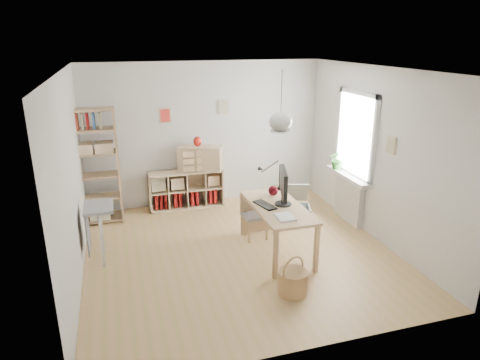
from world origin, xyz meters
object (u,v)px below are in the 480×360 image
object	(u,v)px
storage_chest	(293,210)
monitor	(284,185)
desk	(278,212)
cube_shelf	(185,191)
chair	(253,212)
tall_bookshelf	(94,162)
drawer_chest	(200,158)

from	to	relation	value
storage_chest	monitor	size ratio (longest dim) A/B	1.34
desk	storage_chest	xyz separation A→B (m)	(0.69, 0.99, -0.45)
cube_shelf	chair	bearing A→B (deg)	-62.47
tall_bookshelf	monitor	world-z (taller)	tall_bookshelf
chair	desk	bearing A→B (deg)	-78.68
desk	cube_shelf	bearing A→B (deg)	114.61
chair	storage_chest	bearing A→B (deg)	17.92
cube_shelf	drawer_chest	distance (m)	0.72
cube_shelf	desk	bearing A→B (deg)	-65.39
desk	drawer_chest	world-z (taller)	drawer_chest
drawer_chest	cube_shelf	bearing A→B (deg)	-164.91
tall_bookshelf	drawer_chest	size ratio (longest dim) A/B	2.49
tall_bookshelf	monitor	bearing A→B (deg)	-35.73
desk	drawer_chest	xyz separation A→B (m)	(-0.71, 2.19, 0.29)
desk	tall_bookshelf	size ratio (longest dim) A/B	0.75
cube_shelf	storage_chest	distance (m)	2.12
monitor	drawer_chest	xyz separation A→B (m)	(-0.80, 2.16, -0.10)
desk	monitor	size ratio (longest dim) A/B	2.48
chair	drawer_chest	distance (m)	1.74
cube_shelf	chair	xyz separation A→B (m)	(0.84, -1.61, 0.12)
drawer_chest	desk	bearing A→B (deg)	-49.33
monitor	tall_bookshelf	bearing A→B (deg)	161.45
storage_chest	cube_shelf	bearing A→B (deg)	162.47
tall_bookshelf	chair	xyz separation A→B (m)	(2.41, -1.33, -0.67)
cube_shelf	drawer_chest	size ratio (longest dim) A/B	1.74
tall_bookshelf	storage_chest	distance (m)	3.53
desk	tall_bookshelf	distance (m)	3.27
tall_bookshelf	chair	distance (m)	2.83
tall_bookshelf	storage_chest	bearing A→B (deg)	-16.41
monitor	drawer_chest	world-z (taller)	monitor
monitor	cube_shelf	bearing A→B (deg)	133.91
desk	storage_chest	distance (m)	1.29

